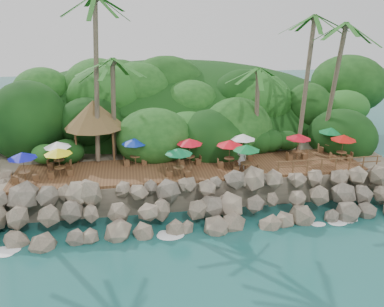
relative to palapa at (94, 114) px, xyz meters
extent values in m
plane|color=#19514F|center=(7.22, -9.76, -5.79)|extent=(140.00, 140.00, 0.00)
cube|color=gray|center=(7.22, 6.24, -4.74)|extent=(32.00, 25.20, 2.10)
ellipsoid|color=#143811|center=(7.22, 13.74, -5.79)|extent=(44.80, 28.00, 15.40)
cube|color=brown|center=(7.22, -3.76, -3.59)|extent=(26.00, 5.00, 0.20)
ellipsoid|color=white|center=(-4.78, -9.46, -5.76)|extent=(1.20, 0.80, 0.06)
ellipsoid|color=white|center=(-1.78, -9.46, -5.76)|extent=(1.20, 0.80, 0.06)
ellipsoid|color=white|center=(1.22, -9.46, -5.76)|extent=(1.20, 0.80, 0.06)
ellipsoid|color=white|center=(4.22, -9.46, -5.76)|extent=(1.20, 0.80, 0.06)
ellipsoid|color=white|center=(7.22, -9.46, -5.76)|extent=(1.20, 0.80, 0.06)
ellipsoid|color=white|center=(10.22, -9.46, -5.76)|extent=(1.20, 0.80, 0.06)
ellipsoid|color=white|center=(13.22, -9.46, -5.76)|extent=(1.20, 0.80, 0.06)
ellipsoid|color=white|center=(16.22, -9.46, -5.76)|extent=(1.20, 0.80, 0.06)
ellipsoid|color=white|center=(19.22, -9.46, -5.76)|extent=(1.20, 0.80, 0.06)
cylinder|color=brown|center=(0.45, -0.67, 2.63)|extent=(1.09, 2.09, 12.17)
cylinder|color=brown|center=(1.55, -0.30, 0.39)|extent=(0.87, 0.83, 7.76)
ellipsoid|color=#23601E|center=(1.55, -0.30, 4.26)|extent=(6.00, 6.00, 2.40)
cylinder|color=brown|center=(13.02, -0.91, -0.04)|extent=(0.71, 0.73, 6.90)
ellipsoid|color=#23601E|center=(13.02, -0.91, 3.40)|extent=(6.00, 6.00, 2.40)
cylinder|color=brown|center=(17.13, -0.77, 1.93)|extent=(1.44, 1.75, 10.78)
ellipsoid|color=#23601E|center=(17.13, -0.77, 7.35)|extent=(6.00, 6.00, 2.40)
cylinder|color=brown|center=(19.28, -1.31, 1.65)|extent=(0.74, 1.39, 10.26)
ellipsoid|color=#23601E|center=(19.28, -1.31, 6.78)|extent=(6.00, 6.00, 2.40)
cylinder|color=brown|center=(-1.40, -1.40, -2.29)|extent=(0.16, 0.16, 2.40)
cylinder|color=brown|center=(1.40, -1.40, -2.29)|extent=(0.16, 0.16, 2.40)
cylinder|color=brown|center=(-1.40, 1.40, -2.29)|extent=(0.16, 0.16, 2.40)
cylinder|color=brown|center=(1.40, 1.40, -2.29)|extent=(0.16, 0.16, 2.40)
cone|color=brown|center=(0.00, 0.00, 0.01)|extent=(4.76, 4.76, 2.20)
cylinder|color=brown|center=(6.03, -5.36, -3.14)|extent=(0.08, 0.08, 0.69)
cylinder|color=brown|center=(6.03, -5.36, -2.78)|extent=(0.79, 0.79, 0.05)
cylinder|color=brown|center=(6.03, -5.36, -2.46)|extent=(0.05, 0.05, 2.06)
cone|color=#0B6737|center=(6.03, -5.36, -1.56)|extent=(1.97, 1.97, 0.42)
cube|color=brown|center=(5.38, -5.24, -3.27)|extent=(0.46, 0.46, 0.43)
cube|color=brown|center=(6.67, -5.49, -3.27)|extent=(0.46, 0.46, 0.43)
cylinder|color=brown|center=(-2.31, -4.07, -3.14)|extent=(0.08, 0.08, 0.69)
cylinder|color=brown|center=(-2.31, -4.07, -2.78)|extent=(0.79, 0.79, 0.05)
cylinder|color=brown|center=(-2.31, -4.07, -2.46)|extent=(0.05, 0.05, 2.06)
cone|color=yellow|center=(-2.31, -4.07, -1.56)|extent=(1.97, 1.97, 0.42)
cube|color=brown|center=(-2.95, -4.22, -3.27)|extent=(0.47, 0.47, 0.43)
cube|color=brown|center=(-1.67, -3.92, -3.27)|extent=(0.47, 0.47, 0.43)
cylinder|color=brown|center=(7.12, -3.31, -3.14)|extent=(0.08, 0.08, 0.69)
cylinder|color=brown|center=(7.12, -3.31, -2.78)|extent=(0.79, 0.79, 0.05)
cylinder|color=brown|center=(7.12, -3.31, -2.46)|extent=(0.05, 0.05, 2.06)
cone|color=red|center=(7.12, -3.31, -1.56)|extent=(1.97, 1.97, 0.42)
cube|color=brown|center=(6.46, -3.40, -3.27)|extent=(0.44, 0.44, 0.43)
cube|color=brown|center=(7.77, -3.23, -3.27)|extent=(0.44, 0.44, 0.43)
cylinder|color=brown|center=(-2.59, -2.51, -3.14)|extent=(0.08, 0.08, 0.69)
cylinder|color=brown|center=(-2.59, -2.51, -2.78)|extent=(0.79, 0.79, 0.05)
cylinder|color=brown|center=(-2.59, -2.51, -2.46)|extent=(0.05, 0.05, 2.06)
cone|color=white|center=(-2.59, -2.51, -1.56)|extent=(1.97, 1.97, 0.42)
cube|color=brown|center=(-3.24, -2.37, -3.27)|extent=(0.47, 0.47, 0.43)
cube|color=brown|center=(-1.95, -2.65, -3.27)|extent=(0.47, 0.47, 0.43)
cylinder|color=brown|center=(3.02, -2.59, -3.14)|extent=(0.08, 0.08, 0.69)
cylinder|color=brown|center=(3.02, -2.59, -2.78)|extent=(0.79, 0.79, 0.05)
cylinder|color=brown|center=(3.02, -2.59, -2.46)|extent=(0.05, 0.05, 2.06)
cone|color=#0B2999|center=(3.02, -2.59, -1.56)|extent=(1.97, 1.97, 0.42)
cube|color=brown|center=(2.37, -2.63, -3.27)|extent=(0.41, 0.41, 0.43)
cube|color=brown|center=(3.68, -2.56, -3.27)|extent=(0.41, 0.41, 0.43)
cylinder|color=brown|center=(-4.58, -4.57, -3.14)|extent=(0.08, 0.08, 0.69)
cylinder|color=brown|center=(-4.58, -4.57, -2.78)|extent=(0.79, 0.79, 0.05)
cylinder|color=brown|center=(-4.58, -4.57, -2.46)|extent=(0.05, 0.05, 2.06)
cone|color=#0B0E9A|center=(-4.58, -4.57, -1.56)|extent=(1.97, 1.97, 0.42)
cube|color=brown|center=(-5.22, -4.71, -3.27)|extent=(0.47, 0.47, 0.43)
cube|color=brown|center=(-3.94, -4.42, -3.27)|extent=(0.47, 0.47, 0.43)
cylinder|color=brown|center=(19.02, -4.23, -3.14)|extent=(0.08, 0.08, 0.69)
cylinder|color=brown|center=(19.02, -4.23, -2.78)|extent=(0.79, 0.79, 0.05)
cylinder|color=brown|center=(19.02, -4.23, -2.46)|extent=(0.05, 0.05, 2.06)
cone|color=red|center=(19.02, -4.23, -1.56)|extent=(1.97, 1.97, 0.42)
cube|color=brown|center=(18.37, -4.19, -3.27)|extent=(0.41, 0.41, 0.43)
cube|color=brown|center=(19.68, -4.27, -3.27)|extent=(0.41, 0.41, 0.43)
cylinder|color=brown|center=(10.93, -5.36, -3.14)|extent=(0.08, 0.08, 0.69)
cylinder|color=brown|center=(10.93, -5.36, -2.78)|extent=(0.79, 0.79, 0.05)
cylinder|color=brown|center=(10.93, -5.36, -2.46)|extent=(0.05, 0.05, 2.06)
cone|color=#0B6B2F|center=(10.93, -5.36, -1.56)|extent=(1.97, 1.97, 0.42)
cube|color=brown|center=(10.29, -5.19, -3.27)|extent=(0.48, 0.48, 0.43)
cube|color=brown|center=(11.56, -5.53, -3.27)|extent=(0.48, 0.48, 0.43)
cylinder|color=brown|center=(9.99, -4.15, -3.14)|extent=(0.08, 0.08, 0.69)
cylinder|color=brown|center=(9.99, -4.15, -2.78)|extent=(0.79, 0.79, 0.05)
cylinder|color=brown|center=(9.99, -4.15, -2.46)|extent=(0.05, 0.05, 2.06)
cone|color=red|center=(9.99, -4.15, -1.56)|extent=(1.97, 1.97, 0.42)
cube|color=brown|center=(9.34, -4.14, -3.27)|extent=(0.40, 0.40, 0.43)
cube|color=brown|center=(10.65, -4.15, -3.27)|extent=(0.40, 0.40, 0.43)
cylinder|color=brown|center=(11.40, -2.78, -3.14)|extent=(0.08, 0.08, 0.69)
cylinder|color=brown|center=(11.40, -2.78, -2.78)|extent=(0.79, 0.79, 0.05)
cylinder|color=brown|center=(11.40, -2.78, -2.46)|extent=(0.05, 0.05, 2.06)
cone|color=white|center=(11.40, -2.78, -1.56)|extent=(1.97, 1.97, 0.42)
cube|color=brown|center=(10.75, -2.65, -3.27)|extent=(0.46, 0.46, 0.43)
cube|color=brown|center=(12.04, -2.91, -3.27)|extent=(0.46, 0.46, 0.43)
cylinder|color=brown|center=(19.02, -2.19, -3.14)|extent=(0.08, 0.08, 0.69)
cylinder|color=brown|center=(19.02, -2.19, -2.78)|extent=(0.79, 0.79, 0.05)
cylinder|color=brown|center=(19.02, -2.19, -2.46)|extent=(0.05, 0.05, 2.06)
cone|color=#0B672E|center=(19.02, -2.19, -1.56)|extent=(1.97, 1.97, 0.42)
cube|color=brown|center=(18.38, -2.05, -3.27)|extent=(0.47, 0.47, 0.43)
cube|color=brown|center=(19.66, -2.34, -3.27)|extent=(0.47, 0.47, 0.43)
cylinder|color=brown|center=(15.70, -3.41, -3.14)|extent=(0.08, 0.08, 0.69)
cylinder|color=brown|center=(15.70, -3.41, -2.78)|extent=(0.79, 0.79, 0.05)
cylinder|color=brown|center=(15.70, -3.41, -2.46)|extent=(0.05, 0.05, 2.06)
cone|color=red|center=(15.70, -3.41, -1.56)|extent=(1.97, 1.97, 0.42)
cube|color=brown|center=(15.05, -3.48, -3.27)|extent=(0.43, 0.43, 0.43)
cube|color=brown|center=(16.36, -3.34, -3.27)|extent=(0.43, 0.43, 0.43)
cylinder|color=brown|center=(13.16, -6.11, -2.99)|extent=(0.10, 0.10, 1.00)
cylinder|color=brown|center=(14.26, -6.11, -2.99)|extent=(0.10, 0.10, 1.00)
cylinder|color=brown|center=(15.36, -6.11, -2.99)|extent=(0.10, 0.10, 1.00)
cylinder|color=brown|center=(16.46, -6.11, -2.99)|extent=(0.10, 0.10, 1.00)
cylinder|color=brown|center=(17.56, -6.11, -2.99)|extent=(0.10, 0.10, 1.00)
cylinder|color=brown|center=(18.66, -6.11, -2.99)|extent=(0.10, 0.10, 1.00)
cylinder|color=brown|center=(19.76, -6.11, -2.99)|extent=(0.10, 0.10, 1.00)
cylinder|color=brown|center=(20.86, -6.11, -2.99)|extent=(0.10, 0.10, 1.00)
cube|color=brown|center=(17.01, -6.11, -2.54)|extent=(8.30, 0.06, 0.06)
cube|color=brown|center=(17.01, -6.11, -2.94)|extent=(8.30, 0.06, 0.06)
imported|color=silver|center=(10.78, -4.79, -2.57)|extent=(0.77, 0.62, 1.83)
camera|label=1|loc=(2.79, -31.58, 7.70)|focal=37.53mm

